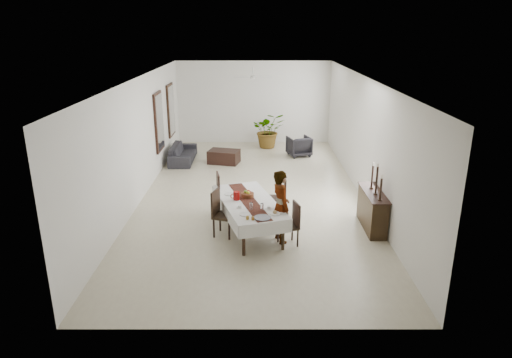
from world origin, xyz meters
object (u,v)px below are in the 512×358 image
object	(u,v)px
red_pitcher	(236,196)
sofa	(183,153)
woman	(281,206)
sideboard_body	(372,211)
dining_table_top	(249,202)

from	to	relation	value
red_pitcher	sofa	size ratio (longest dim) A/B	0.10
woman	sideboard_body	bearing A→B (deg)	-92.04
dining_table_top	sideboard_body	world-z (taller)	sideboard_body
sideboard_body	sofa	distance (m)	7.59
red_pitcher	sideboard_body	distance (m)	3.15
woman	sofa	size ratio (longest dim) A/B	0.83
woman	sideboard_body	xyz separation A→B (m)	(2.15, 0.67, -0.38)
sideboard_body	dining_table_top	bearing A→B (deg)	-176.57
woman	sideboard_body	world-z (taller)	woman
dining_table_top	sofa	bearing A→B (deg)	95.51
sofa	dining_table_top	bearing A→B (deg)	-157.71
dining_table_top	sideboard_body	bearing A→B (deg)	-13.69
dining_table_top	red_pitcher	xyz separation A→B (m)	(-0.27, 0.07, 0.13)
woman	sofa	distance (m)	6.91
woman	sofa	world-z (taller)	woman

